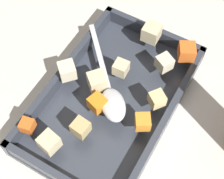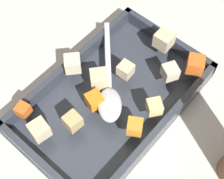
# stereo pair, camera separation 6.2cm
# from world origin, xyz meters

# --- Properties ---
(ground_plane) EXTENTS (4.00, 4.00, 0.00)m
(ground_plane) POSITION_xyz_m (0.00, 0.00, 0.00)
(ground_plane) COLOR beige
(baking_dish) EXTENTS (0.37, 0.23, 0.05)m
(baking_dish) POSITION_xyz_m (0.00, -0.01, 0.01)
(baking_dish) COLOR #333842
(baking_dish) RESTS_ON ground_plane
(carrot_chunk_near_right) EXTENTS (0.03, 0.03, 0.03)m
(carrot_chunk_near_right) POSITION_xyz_m (-0.04, -0.00, 0.06)
(carrot_chunk_near_right) COLOR orange
(carrot_chunk_near_right) RESTS_ON baking_dish
(carrot_chunk_corner_se) EXTENTS (0.04, 0.04, 0.03)m
(carrot_chunk_corner_se) POSITION_xyz_m (0.14, -0.09, 0.06)
(carrot_chunk_corner_se) COLOR orange
(carrot_chunk_corner_se) RESTS_ON baking_dish
(carrot_chunk_corner_sw) EXTENTS (0.03, 0.03, 0.02)m
(carrot_chunk_corner_sw) POSITION_xyz_m (-0.13, 0.08, 0.06)
(carrot_chunk_corner_sw) COLOR orange
(carrot_chunk_corner_sw) RESTS_ON baking_dish
(carrot_chunk_corner_nw) EXTENTS (0.04, 0.04, 0.03)m
(carrot_chunk_corner_nw) POSITION_xyz_m (-0.03, -0.09, 0.06)
(carrot_chunk_corner_nw) COLOR orange
(carrot_chunk_corner_nw) RESTS_ON baking_dish
(potato_chunk_far_left) EXTENTS (0.04, 0.04, 0.03)m
(potato_chunk_far_left) POSITION_xyz_m (-0.01, 0.08, 0.06)
(potato_chunk_far_left) COLOR beige
(potato_chunk_far_left) RESTS_ON baking_dish
(potato_chunk_near_spoon) EXTENTS (0.03, 0.03, 0.03)m
(potato_chunk_near_spoon) POSITION_xyz_m (0.05, 0.00, 0.06)
(potato_chunk_near_spoon) COLOR beige
(potato_chunk_near_spoon) RESTS_ON baking_dish
(potato_chunk_mid_left) EXTENTS (0.04, 0.04, 0.03)m
(potato_chunk_mid_left) POSITION_xyz_m (0.02, -0.09, 0.06)
(potato_chunk_mid_left) COLOR #E0CC89
(potato_chunk_mid_left) RESTS_ON baking_dish
(potato_chunk_near_left) EXTENTS (0.04, 0.04, 0.03)m
(potato_chunk_near_left) POSITION_xyz_m (0.00, 0.02, 0.06)
(potato_chunk_near_left) COLOR beige
(potato_chunk_near_left) RESTS_ON baking_dish
(potato_chunk_corner_ne) EXTENTS (0.03, 0.03, 0.03)m
(potato_chunk_corner_ne) POSITION_xyz_m (0.15, -0.01, 0.06)
(potato_chunk_corner_ne) COLOR beige
(potato_chunk_corner_ne) RESTS_ON baking_dish
(potato_chunk_front_center) EXTENTS (0.03, 0.03, 0.03)m
(potato_chunk_front_center) POSITION_xyz_m (-0.14, 0.03, 0.06)
(potato_chunk_front_center) COLOR beige
(potato_chunk_front_center) RESTS_ON baking_dish
(potato_chunk_far_right) EXTENTS (0.03, 0.03, 0.03)m
(potato_chunk_far_right) POSITION_xyz_m (-0.09, 0.00, 0.06)
(potato_chunk_far_right) COLOR tan
(potato_chunk_far_right) RESTS_ON baking_dish
(parsnip_chunk_heap_top) EXTENTS (0.04, 0.04, 0.03)m
(parsnip_chunk_heap_top) POSITION_xyz_m (0.10, -0.07, 0.06)
(parsnip_chunk_heap_top) COLOR beige
(parsnip_chunk_heap_top) RESTS_ON baking_dish
(serving_spoon) EXTENTS (0.19, 0.18, 0.02)m
(serving_spoon) POSITION_xyz_m (-0.01, -0.02, 0.05)
(serving_spoon) COLOR silver
(serving_spoon) RESTS_ON baking_dish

